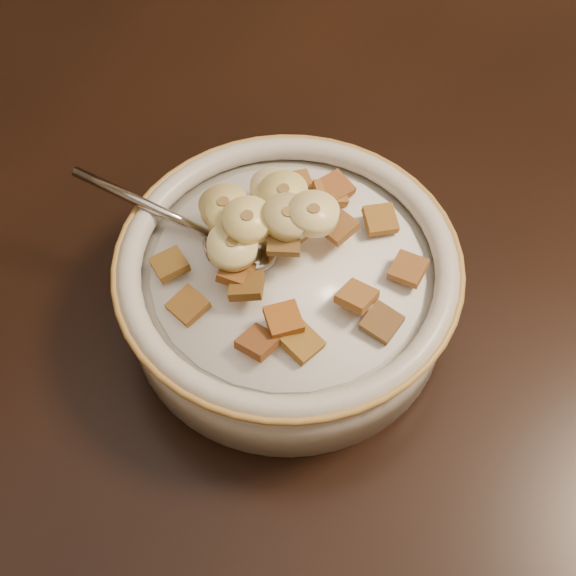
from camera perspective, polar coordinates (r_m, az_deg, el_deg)
floor at (r=1.32m, az=3.77°, el=-17.93°), size 4.00×4.50×0.10m
table at (r=0.61m, az=7.77°, el=2.91°), size 1.41×0.92×0.04m
chair at (r=1.08m, az=-12.90°, el=11.93°), size 0.47×0.47×0.98m
cereal_bowl at (r=0.53m, az=0.00°, el=-0.29°), size 0.21×0.21×0.05m
milk at (r=0.51m, az=0.00°, el=1.29°), size 0.17×0.17×0.00m
spoon at (r=0.51m, az=-3.44°, el=2.82°), size 0.06×0.06×0.01m
cereal_square_0 at (r=0.47m, az=-0.32°, el=-2.23°), size 0.03×0.03×0.01m
cereal_square_1 at (r=0.47m, az=1.01°, el=-3.93°), size 0.02×0.02×0.01m
cereal_square_2 at (r=0.50m, az=0.32°, el=4.17°), size 0.02×0.02×0.01m
cereal_square_3 at (r=0.47m, az=-2.14°, el=-3.88°), size 0.03×0.02×0.01m
cereal_square_4 at (r=0.51m, az=3.57°, el=4.39°), size 0.02×0.02×0.01m
cereal_square_5 at (r=0.55m, az=0.60°, el=7.46°), size 0.03×0.03×0.01m
cereal_square_6 at (r=0.54m, az=3.37°, el=7.16°), size 0.02×0.02×0.01m
cereal_square_7 at (r=0.49m, az=-0.27°, el=3.45°), size 0.03×0.03×0.01m
cereal_square_8 at (r=0.54m, az=3.01°, el=6.76°), size 0.03×0.03×0.01m
cereal_square_9 at (r=0.49m, az=-3.71°, el=1.11°), size 0.03×0.03×0.01m
cereal_square_10 at (r=0.49m, az=-7.13°, el=-1.25°), size 0.02×0.02×0.01m
cereal_square_11 at (r=0.48m, az=-2.97°, el=0.15°), size 0.03×0.03×0.01m
cereal_square_12 at (r=0.50m, az=0.01°, el=4.22°), size 0.02×0.02×0.01m
cereal_square_13 at (r=0.48m, az=4.91°, el=-0.60°), size 0.03×0.03×0.01m
cereal_square_14 at (r=0.50m, az=-8.42°, el=1.67°), size 0.02×0.02×0.01m
cereal_square_15 at (r=0.50m, az=0.19°, el=4.34°), size 0.02×0.02×0.01m
cereal_square_16 at (r=0.48m, az=6.69°, el=-2.44°), size 0.03×0.02×0.01m
cereal_square_17 at (r=0.52m, az=6.59°, el=4.87°), size 0.03×0.03×0.01m
cereal_square_18 at (r=0.49m, az=-4.22°, el=2.66°), size 0.03×0.03×0.01m
cereal_square_19 at (r=0.50m, az=8.55°, el=1.35°), size 0.03×0.03×0.01m
banana_slice_0 at (r=0.49m, az=-3.98°, el=2.97°), size 0.04×0.04×0.01m
banana_slice_1 at (r=0.50m, az=-4.14°, el=5.27°), size 0.04×0.04×0.01m
banana_slice_2 at (r=0.51m, az=-4.58°, el=5.80°), size 0.04×0.04×0.01m
banana_slice_3 at (r=0.52m, az=-1.02°, el=7.04°), size 0.04×0.04×0.01m
banana_slice_4 at (r=0.49m, az=0.01°, el=5.08°), size 0.04×0.04×0.02m
banana_slice_5 at (r=0.49m, az=1.84°, el=5.31°), size 0.04×0.04×0.01m
banana_slice_6 at (r=0.51m, az=-0.31°, el=6.61°), size 0.04×0.04×0.02m
banana_slice_7 at (r=0.51m, az=-0.32°, el=6.72°), size 0.04×0.04×0.01m
banana_slice_8 at (r=0.49m, az=-2.89°, el=4.82°), size 0.04×0.04×0.01m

